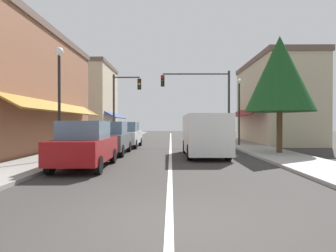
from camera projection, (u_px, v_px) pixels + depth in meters
The scene contains 16 objects.
ground_plane at pixel (171, 145), 22.69m from camera, with size 80.00×80.00×0.00m, color #33302D.
sidewalk_left at pixel (101, 144), 22.75m from camera, with size 2.60×56.00×0.12m, color gray.
sidewalk_right at pixel (240, 144), 22.63m from camera, with size 2.60×56.00×0.12m, color #A39E99.
lane_center_stripe at pixel (171, 145), 22.69m from camera, with size 0.14×52.00×0.01m, color silver.
storefront_left_block at pixel (6, 90), 16.75m from camera, with size 6.92×14.20×7.23m.
storefront_right_block at pixel (275, 102), 24.56m from camera, with size 5.51×10.20×7.01m.
storefront_far_left at pixel (87, 101), 32.75m from camera, with size 6.88×8.20×8.31m.
parked_car_nearest_left at pixel (85, 145), 10.74m from camera, with size 1.86×4.14×1.77m.
parked_car_second_left at pixel (111, 138), 15.55m from camera, with size 1.83×4.12×1.77m.
parked_car_third_left at pixel (127, 135), 20.10m from camera, with size 1.83×4.12×1.77m.
van_in_lane at pixel (204, 134), 14.71m from camera, with size 2.07×5.21×2.12m.
traffic_signal_mast_arm at pixel (206, 94), 23.65m from camera, with size 5.69×0.50×5.99m.
traffic_signal_left_corner at pixel (122, 99), 24.22m from camera, with size 2.42×0.50×5.80m.
street_lamp_left_near at pixel (59, 85), 12.44m from camera, with size 0.36×0.36×4.97m.
street_lamp_right_mid at pixel (239, 101), 20.71m from camera, with size 0.36×0.36×4.88m.
tree_right_near at pixel (280, 74), 15.37m from camera, with size 3.67×3.67×6.35m.
Camera 1 is at (0.03, -4.67, 1.69)m, focal length 30.82 mm.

